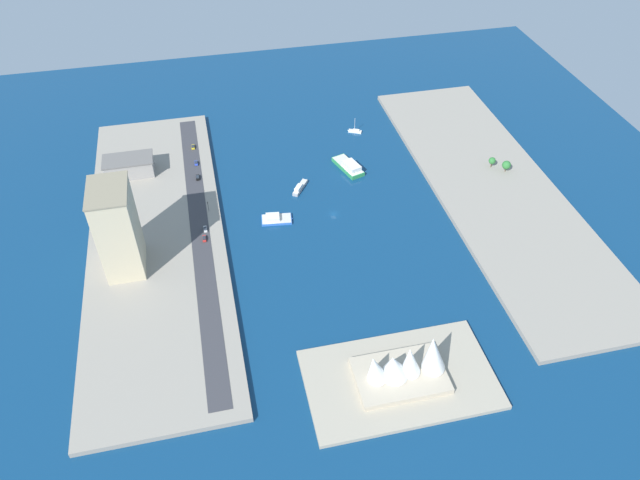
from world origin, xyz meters
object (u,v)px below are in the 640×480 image
at_px(suv_black, 198,177).
at_px(opera_landmark, 405,366).
at_px(catamaran_blue, 275,219).
at_px(carpark_squat_concrete, 129,166).
at_px(sailboat_small_white, 355,131).
at_px(ferry_green_doubledeck, 349,166).
at_px(van_white, 205,229).
at_px(hatchback_blue, 196,163).
at_px(traffic_light_waterfront, 208,205).
at_px(yacht_sleek_gray, 300,187).
at_px(office_block_beige, 118,229).
at_px(taxi_yellow_cab, 193,147).
at_px(pickup_red, 204,238).

xyz_separation_m(suv_black, opera_landmark, (-73.92, 160.61, 6.06)).
height_order(catamaran_blue, carpark_squat_concrete, carpark_squat_concrete).
height_order(sailboat_small_white, carpark_squat_concrete, carpark_squat_concrete).
height_order(ferry_green_doubledeck, van_white, ferry_green_doubledeck).
bearing_deg(ferry_green_doubledeck, van_white, 24.76).
bearing_deg(van_white, catamaran_blue, -175.44).
relative_size(hatchback_blue, traffic_light_waterfront, 0.69).
bearing_deg(ferry_green_doubledeck, yacht_sleek_gray, 21.98).
height_order(carpark_squat_concrete, traffic_light_waterfront, carpark_squat_concrete).
bearing_deg(catamaran_blue, office_block_beige, 15.08).
height_order(catamaran_blue, hatchback_blue, hatchback_blue).
bearing_deg(suv_black, taxi_yellow_cab, -89.08).
relative_size(van_white, taxi_yellow_cab, 0.94).
bearing_deg(sailboat_small_white, suv_black, 17.75).
distance_m(sailboat_small_white, hatchback_blue, 107.60).
bearing_deg(traffic_light_waterfront, van_white, 78.59).
bearing_deg(carpark_squat_concrete, hatchback_blue, -178.85).
bearing_deg(traffic_light_waterfront, pickup_red, 79.53).
height_order(yacht_sleek_gray, carpark_squat_concrete, carpark_squat_concrete).
relative_size(catamaran_blue, pickup_red, 3.66).
height_order(catamaran_blue, suv_black, suv_black).
bearing_deg(traffic_light_waterfront, sailboat_small_white, -147.07).
distance_m(ferry_green_doubledeck, hatchback_blue, 93.59).
relative_size(suv_black, taxi_yellow_cab, 1.01).
bearing_deg(office_block_beige, sailboat_small_white, -145.41).
height_order(yacht_sleek_gray, opera_landmark, opera_landmark).
relative_size(sailboat_small_white, pickup_red, 2.15).
bearing_deg(taxi_yellow_cab, pickup_red, 90.01).
height_order(catamaran_blue, ferry_green_doubledeck, ferry_green_doubledeck).
xyz_separation_m(hatchback_blue, traffic_light_waterfront, (-3.76, 47.53, 3.40)).
height_order(catamaran_blue, taxi_yellow_cab, taxi_yellow_cab).
bearing_deg(suv_black, van_white, 90.67).
relative_size(sailboat_small_white, van_white, 2.22).
relative_size(ferry_green_doubledeck, taxi_yellow_cab, 5.22).
bearing_deg(sailboat_small_white, yacht_sleek_gray, 48.23).
distance_m(sailboat_small_white, office_block_beige, 178.54).
bearing_deg(hatchback_blue, traffic_light_waterfront, 94.52).
xyz_separation_m(sailboat_small_white, office_block_beige, (145.47, 100.33, 25.49)).
height_order(office_block_beige, van_white, office_block_beige).
bearing_deg(carpark_squat_concrete, van_white, 122.21).
bearing_deg(office_block_beige, hatchback_blue, -115.83).
xyz_separation_m(van_white, taxi_yellow_cab, (1.11, -82.28, -0.04)).
xyz_separation_m(van_white, opera_landmark, (-73.35, 112.29, 6.08)).
bearing_deg(catamaran_blue, ferry_green_doubledeck, -143.39).
distance_m(catamaran_blue, sailboat_small_white, 103.72).
xyz_separation_m(suv_black, taxi_yellow_cab, (0.55, -33.96, -0.06)).
height_order(ferry_green_doubledeck, carpark_squat_concrete, carpark_squat_concrete).
bearing_deg(van_white, office_block_beige, 24.30).
relative_size(catamaran_blue, traffic_light_waterfront, 2.77).
xyz_separation_m(yacht_sleek_gray, opera_landmark, (-16.11, 140.61, 8.37)).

